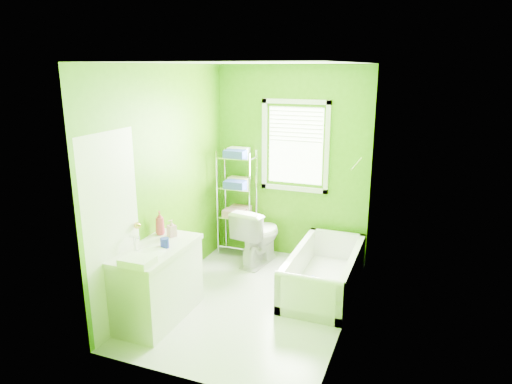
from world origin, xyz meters
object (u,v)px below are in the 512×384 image
at_px(wire_shelf_unit, 238,191).
at_px(bathtub, 323,278).
at_px(toilet, 258,235).
at_px(vanity, 157,280).

bearing_deg(wire_shelf_unit, bathtub, -25.73).
bearing_deg(toilet, bathtub, 164.08).
xyz_separation_m(vanity, wire_shelf_unit, (0.11, 1.88, 0.49)).
bearing_deg(bathtub, toilet, 155.25).
bearing_deg(wire_shelf_unit, toilet, -28.29).
bearing_deg(vanity, toilet, 74.09).
distance_m(toilet, vanity, 1.75).
bearing_deg(toilet, wire_shelf_unit, -19.46).
relative_size(vanity, wire_shelf_unit, 0.71).
relative_size(toilet, wire_shelf_unit, 0.53).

